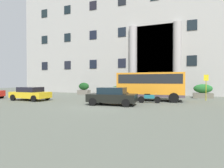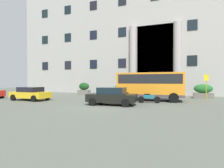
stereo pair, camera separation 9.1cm
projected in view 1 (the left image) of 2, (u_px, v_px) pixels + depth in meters
name	position (u px, v px, depth m)	size (l,w,h in m)	color
ground_plane	(101.00, 107.00, 14.29)	(80.00, 64.00, 0.12)	#5A5F54
office_building_facade	(144.00, 30.00, 30.43)	(41.94, 9.78, 21.04)	#AAA8A2
orange_minibus	(150.00, 84.00, 18.33)	(6.50, 2.84, 2.79)	orange
bus_stop_sign	(206.00, 85.00, 18.26)	(0.44, 0.08, 2.60)	#9A931A
hedge_planter_west	(169.00, 90.00, 22.78)	(1.72, 0.96, 1.66)	slate
hedge_planter_entrance_right	(118.00, 91.00, 25.17)	(2.11, 0.74, 1.30)	gray
hedge_planter_far_west	(203.00, 91.00, 21.06)	(2.11, 0.99, 1.61)	#6C6859
hedge_planter_entrance_left	(84.00, 89.00, 26.68)	(1.69, 0.99, 1.72)	slate
parked_sedan_second	(112.00, 96.00, 14.98)	(4.09, 2.19, 1.45)	black
parked_sedan_far	(30.00, 93.00, 18.50)	(3.99, 2.07, 1.35)	gold
motorcycle_near_kerb	(149.00, 98.00, 16.25)	(1.98, 0.69, 0.89)	black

